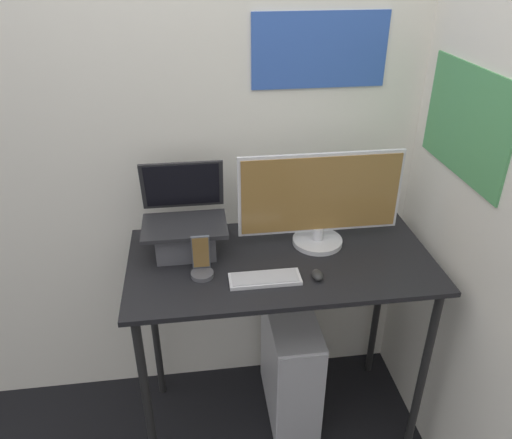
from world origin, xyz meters
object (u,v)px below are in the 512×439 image
Objects in this scene: laptop at (185,230)px; computer_tower at (290,364)px; monitor at (320,202)px; mouse at (317,275)px; cell_phone at (202,264)px; keyboard at (265,279)px.

laptop is 0.61× the size of computer_tower.
laptop is 0.53× the size of monitor.
laptop reaches higher than mouse.
monitor is 0.52m from cell_phone.
monitor is at bearing 11.28° from computer_tower.
monitor is 3.75× the size of cell_phone.
laptop is 0.19m from cell_phone.
monitor reaches higher than mouse.
cell_phone is at bearing -159.19° from computer_tower.
laptop is at bearing 139.74° from keyboard.
mouse is at bearing -80.76° from computer_tower.
keyboard is 0.19m from mouse.
keyboard is 0.24m from cell_phone.
computer_tower is (-0.09, -0.02, -0.83)m from monitor.
monitor is 0.30m from mouse.
mouse is 0.11× the size of computer_tower.
computer_tower is (0.16, 0.21, -0.65)m from keyboard.
keyboard is at bearing -137.64° from monitor.
monitor reaches higher than keyboard.
computer_tower is (-0.04, 0.22, -0.66)m from mouse.
computer_tower is at bearing -3.49° from laptop.
laptop is 0.86m from computer_tower.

